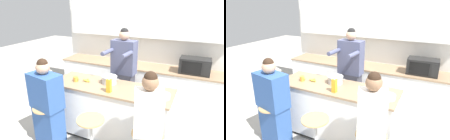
{
  "view_description": "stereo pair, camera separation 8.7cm",
  "coord_description": "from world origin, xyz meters",
  "views": [
    {
      "loc": [
        1.25,
        -2.6,
        2.19
      ],
      "look_at": [
        0.0,
        0.07,
        1.18
      ],
      "focal_mm": 32.0,
      "sensor_mm": 36.0,
      "label": 1
    },
    {
      "loc": [
        1.32,
        -2.56,
        2.19
      ],
      "look_at": [
        0.0,
        0.07,
        1.18
      ],
      "focal_mm": 32.0,
      "sensor_mm": 36.0,
      "label": 2
    }
  ],
  "objects": [
    {
      "name": "ground_plane",
      "position": [
        0.0,
        0.0,
        0.0
      ],
      "size": [
        16.0,
        16.0,
        0.0
      ],
      "primitive_type": "plane",
      "color": "#B2ADA3"
    },
    {
      "name": "wall_back",
      "position": [
        0.0,
        1.67,
        1.54
      ],
      "size": [
        3.84,
        0.22,
        2.7
      ],
      "color": "silver",
      "rests_on": "ground_plane"
    },
    {
      "name": "back_counter",
      "position": [
        0.0,
        1.38,
        0.44
      ],
      "size": [
        3.56,
        0.62,
        0.88
      ],
      "color": "white",
      "rests_on": "ground_plane"
    },
    {
      "name": "kitchen_island",
      "position": [
        0.0,
        0.0,
        0.47
      ],
      "size": [
        1.94,
        0.65,
        0.93
      ],
      "color": "black",
      "rests_on": "ground_plane"
    },
    {
      "name": "bar_stool_leftmost",
      "position": [
        -0.78,
        -0.62,
        0.38
      ],
      "size": [
        0.38,
        0.38,
        0.69
      ],
      "color": "tan",
      "rests_on": "ground_plane"
    },
    {
      "name": "bar_stool_center",
      "position": [
        0.0,
        -0.62,
        0.38
      ],
      "size": [
        0.38,
        0.38,
        0.69
      ],
      "color": "tan",
      "rests_on": "ground_plane"
    },
    {
      "name": "person_cooking",
      "position": [
        -0.02,
        0.6,
        0.87
      ],
      "size": [
        0.47,
        0.58,
        1.76
      ],
      "rotation": [
        0.0,
        0.0,
        -0.07
      ],
      "color": "#383842",
      "rests_on": "ground_plane"
    },
    {
      "name": "person_wrapped_blanket",
      "position": [
        -0.75,
        -0.62,
        0.68
      ],
      "size": [
        0.54,
        0.37,
        1.45
      ],
      "rotation": [
        0.0,
        0.0,
        -0.19
      ],
      "color": "#2D5193",
      "rests_on": "ground_plane"
    },
    {
      "name": "person_seated_near",
      "position": [
        0.78,
        -0.62,
        0.69
      ],
      "size": [
        0.38,
        0.34,
        1.49
      ],
      "rotation": [
        0.0,
        0.0,
        0.32
      ],
      "color": "#333338",
      "rests_on": "ground_plane"
    },
    {
      "name": "cooking_pot",
      "position": [
        -0.06,
        0.1,
        0.99
      ],
      "size": [
        0.34,
        0.25,
        0.13
      ],
      "color": "#B7BABC",
      "rests_on": "kitchen_island"
    },
    {
      "name": "fruit_bowl",
      "position": [
        0.84,
        -0.07,
        0.96
      ],
      "size": [
        0.18,
        0.18,
        0.07
      ],
      "color": "#B7BABC",
      "rests_on": "kitchen_island"
    },
    {
      "name": "coffee_cup_near",
      "position": [
        -0.61,
        -0.06,
        0.97
      ],
      "size": [
        0.11,
        0.08,
        0.08
      ],
      "color": "orange",
      "rests_on": "kitchen_island"
    },
    {
      "name": "banana_bunch",
      "position": [
        -0.44,
        0.02,
        0.95
      ],
      "size": [
        0.15,
        0.11,
        0.05
      ],
      "color": "yellow",
      "rests_on": "kitchen_island"
    },
    {
      "name": "juice_carton",
      "position": [
        0.07,
        -0.2,
        1.03
      ],
      "size": [
        0.06,
        0.06,
        0.22
      ],
      "color": "gold",
      "rests_on": "kitchen_island"
    },
    {
      "name": "microwave",
      "position": [
        1.14,
        1.34,
        1.03
      ],
      "size": [
        0.55,
        0.34,
        0.3
      ],
      "color": "black",
      "rests_on": "back_counter"
    },
    {
      "name": "potted_plant",
      "position": [
        -0.32,
        1.38,
        1.02
      ],
      "size": [
        0.18,
        0.18,
        0.26
      ],
      "color": "beige",
      "rests_on": "back_counter"
    }
  ]
}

